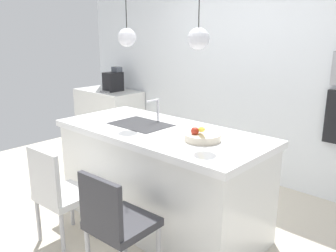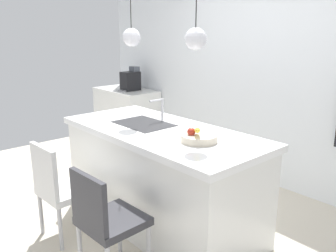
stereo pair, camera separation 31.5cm
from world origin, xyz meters
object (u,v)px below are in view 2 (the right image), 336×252
Objects in this scene: coffee_machine at (131,80)px; chair_middle at (106,218)px; chair_near at (59,187)px; fruit_bowl at (199,137)px.

coffee_machine is 3.41m from chair_middle.
coffee_machine reaches higher than chair_middle.
chair_near is 0.77m from chair_middle.
coffee_machine is at bearing 154.71° from fruit_bowl.
chair_near is at bearing -48.88° from coffee_machine.
coffee_machine is 0.42× the size of chair_near.
coffee_machine is 2.87m from chair_near.
coffee_machine is at bearing 131.12° from chair_near.
fruit_bowl is 3.04m from coffee_machine.
chair_middle is at bearing -38.98° from coffee_machine.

